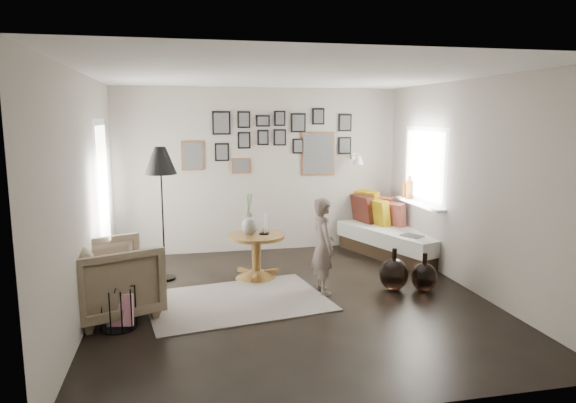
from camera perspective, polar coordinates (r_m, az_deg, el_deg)
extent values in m
plane|color=black|center=(6.18, 0.53, -10.88)|extent=(4.80, 4.80, 0.00)
plane|color=#9E968A|center=(8.20, -3.13, 3.47)|extent=(4.50, 0.00, 4.50)
plane|color=#9E968A|center=(3.59, 8.96, -4.20)|extent=(4.50, 0.00, 4.50)
plane|color=#9E968A|center=(5.80, -21.69, 0.40)|extent=(0.00, 4.80, 4.80)
plane|color=#9E968A|center=(6.71, 19.64, 1.65)|extent=(0.00, 4.80, 4.80)
plane|color=white|center=(5.82, 0.57, 13.92)|extent=(4.80, 4.80, 0.00)
plane|color=white|center=(7.01, -19.86, -0.13)|extent=(0.00, 2.14, 2.14)
plane|color=white|center=(7.01, -19.86, -0.13)|extent=(0.00, 1.88, 1.88)
plane|color=white|center=(7.01, -19.86, -0.13)|extent=(0.00, 1.93, 1.93)
plane|color=white|center=(7.73, 14.95, 3.93)|extent=(0.00, 1.30, 1.30)
plane|color=white|center=(7.73, 14.95, 3.93)|extent=(0.00, 1.14, 1.14)
cube|color=white|center=(7.77, 14.38, -0.25)|extent=(0.15, 1.32, 0.04)
cylinder|color=#8C4C14|center=(8.06, 13.33, 1.27)|extent=(0.10, 0.10, 0.28)
cylinder|color=#8C4C14|center=(8.22, 12.82, 1.23)|extent=(0.08, 0.08, 0.22)
cube|color=brown|center=(8.07, -10.54, 5.02)|extent=(0.35, 0.03, 0.45)
cube|color=black|center=(8.05, -10.54, 5.01)|extent=(0.30, 0.01, 0.40)
cube|color=black|center=(8.07, -7.42, 8.65)|extent=(0.28, 0.03, 0.36)
cube|color=black|center=(8.05, -7.41, 8.65)|extent=(0.23, 0.01, 0.31)
cube|color=black|center=(8.09, -7.35, 5.46)|extent=(0.22, 0.03, 0.28)
cube|color=black|center=(8.07, -7.34, 5.45)|extent=(0.17, 0.01, 0.23)
cube|color=black|center=(8.11, -4.93, 9.05)|extent=(0.20, 0.03, 0.26)
cube|color=black|center=(8.09, -4.91, 9.05)|extent=(0.15, 0.01, 0.21)
cube|color=black|center=(8.11, -4.90, 6.79)|extent=(0.20, 0.03, 0.26)
cube|color=black|center=(8.10, -4.88, 6.78)|extent=(0.15, 0.01, 0.21)
cube|color=black|center=(8.15, -2.81, 8.93)|extent=(0.22, 0.03, 0.18)
cube|color=black|center=(8.13, -2.79, 8.93)|extent=(0.17, 0.01, 0.13)
cube|color=black|center=(8.15, -2.80, 7.11)|extent=(0.18, 0.03, 0.24)
cube|color=black|center=(8.14, -2.77, 7.10)|extent=(0.13, 0.01, 0.19)
cube|color=black|center=(8.20, -0.93, 9.22)|extent=(0.18, 0.03, 0.24)
cube|color=black|center=(8.18, -0.90, 9.22)|extent=(0.13, 0.01, 0.19)
cube|color=black|center=(8.20, -0.92, 7.13)|extent=(0.20, 0.03, 0.26)
cube|color=black|center=(8.19, -0.90, 7.12)|extent=(0.15, 0.01, 0.21)
cube|color=black|center=(8.26, 1.14, 8.74)|extent=(0.24, 0.03, 0.30)
cube|color=black|center=(8.24, 1.17, 8.74)|extent=(0.19, 0.01, 0.25)
cube|color=black|center=(8.27, 1.13, 6.18)|extent=(0.18, 0.03, 0.24)
cube|color=black|center=(8.26, 1.16, 6.17)|extent=(0.13, 0.01, 0.19)
cube|color=brown|center=(8.36, 3.34, 5.30)|extent=(0.55, 0.03, 0.70)
cube|color=black|center=(8.34, 3.37, 5.29)|extent=(0.50, 0.01, 0.65)
cube|color=black|center=(8.34, 3.38, 9.42)|extent=(0.20, 0.03, 0.26)
cube|color=black|center=(8.32, 3.41, 9.42)|extent=(0.15, 0.01, 0.21)
cube|color=black|center=(8.47, 6.34, 8.70)|extent=(0.22, 0.03, 0.28)
cube|color=black|center=(8.46, 6.38, 8.70)|extent=(0.17, 0.01, 0.23)
cube|color=black|center=(8.48, 6.30, 6.20)|extent=(0.22, 0.03, 0.28)
cube|color=black|center=(8.47, 6.34, 6.19)|extent=(0.17, 0.01, 0.23)
cube|color=brown|center=(8.13, -5.21, 3.97)|extent=(0.30, 0.03, 0.24)
cube|color=black|center=(8.12, -5.19, 3.96)|extent=(0.25, 0.01, 0.19)
cube|color=white|center=(8.53, 7.27, 4.99)|extent=(0.06, 0.04, 0.10)
cylinder|color=white|center=(8.42, 7.54, 5.06)|extent=(0.02, 0.24, 0.02)
cone|color=white|center=(8.30, 7.83, 4.58)|extent=(0.18, 0.18, 0.14)
cube|color=beige|center=(6.15, -5.65, -10.95)|extent=(2.25, 1.74, 0.01)
cone|color=brown|center=(6.97, -3.52, -8.04)|extent=(0.57, 0.57, 0.11)
cylinder|color=brown|center=(6.90, -3.54, -6.04)|extent=(0.12, 0.12, 0.44)
cylinder|color=brown|center=(6.84, -3.56, -3.85)|extent=(0.76, 0.76, 0.04)
ellipsoid|color=black|center=(6.81, -4.27, -2.69)|extent=(0.22, 0.22, 0.24)
cylinder|color=black|center=(6.79, -4.28, -1.52)|extent=(0.07, 0.07, 0.04)
cylinder|color=black|center=(6.85, -2.65, -3.55)|extent=(0.13, 0.13, 0.02)
cube|color=black|center=(8.20, 11.87, -5.20)|extent=(1.35, 1.99, 0.21)
cube|color=beige|center=(8.15, 11.92, -3.75)|extent=(1.43, 2.07, 0.23)
cube|color=#A07B09|center=(8.77, 10.12, -0.38)|extent=(0.45, 0.58, 0.54)
cube|color=#3F1A14|center=(8.63, 9.52, -0.71)|extent=(0.32, 0.52, 0.48)
cube|color=maroon|center=(8.59, 11.46, -0.89)|extent=(0.45, 0.50, 0.46)
cube|color=#A07B09|center=(8.39, 10.61, -1.16)|extent=(0.32, 0.49, 0.44)
cube|color=maroon|center=(8.30, 12.06, -1.46)|extent=(0.38, 0.45, 0.41)
cube|color=black|center=(7.64, 13.62, -3.73)|extent=(0.33, 0.36, 0.02)
imported|color=#75674F|center=(5.90, -18.85, -8.14)|extent=(1.18, 1.16, 0.83)
cube|color=white|center=(5.93, -18.83, -7.38)|extent=(0.49, 0.49, 0.17)
cylinder|color=black|center=(7.11, -13.49, -8.27)|extent=(0.27, 0.27, 0.03)
cylinder|color=black|center=(6.92, -13.73, -2.19)|extent=(0.02, 0.02, 1.57)
cone|color=black|center=(6.81, -13.99, 4.44)|extent=(0.41, 0.41, 0.35)
cube|color=black|center=(5.62, -18.38, -11.33)|extent=(0.26, 0.18, 0.33)
cube|color=white|center=(5.59, -18.06, -11.40)|extent=(0.25, 0.13, 0.33)
ellipsoid|color=black|center=(6.57, 11.67, -7.94)|extent=(0.36, 0.36, 0.41)
cylinder|color=black|center=(6.50, 11.75, -5.68)|extent=(0.06, 0.06, 0.13)
ellipsoid|color=black|center=(6.62, 14.89, -8.15)|extent=(0.31, 0.31, 0.36)
cylinder|color=black|center=(6.56, 14.98, -6.11)|extent=(0.06, 0.06, 0.13)
imported|color=#6E5E56|center=(6.28, 3.92, -4.93)|extent=(0.31, 0.45, 1.18)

